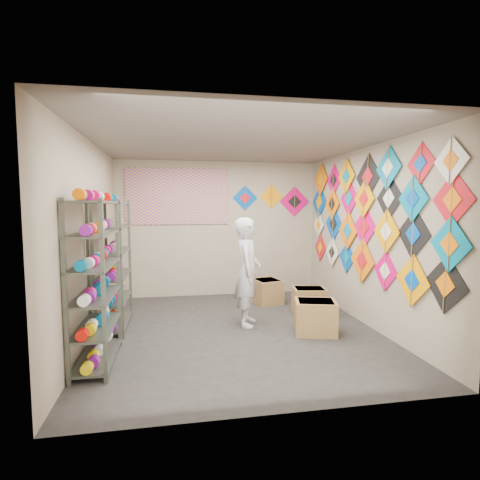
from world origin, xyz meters
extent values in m
plane|color=#272522|center=(0.00, 0.00, 0.00)|extent=(4.50, 4.50, 0.00)
plane|color=tan|center=(0.00, 2.25, 1.35)|extent=(4.00, 0.00, 4.00)
plane|color=tan|center=(0.00, -2.25, 1.35)|extent=(4.00, 0.00, 4.00)
plane|color=tan|center=(-2.00, 0.00, 1.35)|extent=(0.00, 4.50, 4.50)
plane|color=tan|center=(2.00, 0.00, 1.35)|extent=(0.00, 4.50, 4.50)
plane|color=slate|center=(0.00, 0.00, 2.70)|extent=(4.50, 4.50, 0.00)
cube|color=#4C5147|center=(-1.78, -0.85, 0.95)|extent=(0.40, 1.10, 1.90)
cube|color=#4C5147|center=(-1.78, 0.45, 0.95)|extent=(0.40, 1.10, 1.90)
cylinder|color=#FD0E7A|center=(-1.78, -1.33, 1.04)|extent=(0.12, 0.10, 0.12)
cylinder|color=#FF7400|center=(-1.78, -1.14, 1.04)|extent=(0.12, 0.10, 0.12)
cylinder|color=yellow|center=(-1.78, -0.95, 1.04)|extent=(0.12, 0.10, 0.12)
cylinder|color=white|center=(-1.78, -0.75, 1.04)|extent=(0.12, 0.10, 0.12)
cylinder|color=red|center=(-1.78, -0.56, 1.04)|extent=(0.12, 0.10, 0.12)
cylinder|color=purple|center=(-1.78, -0.37, 1.04)|extent=(0.12, 0.10, 0.12)
cylinder|color=tan|center=(-1.78, -0.03, 1.04)|extent=(0.12, 0.10, 0.12)
cylinder|color=#046792|center=(-1.78, 0.16, 1.04)|extent=(0.12, 0.10, 0.12)
cylinder|color=#FD0E7A|center=(-1.78, 0.35, 1.04)|extent=(0.12, 0.10, 0.12)
cylinder|color=#FF7400|center=(-1.78, 0.55, 1.04)|extent=(0.12, 0.10, 0.12)
cylinder|color=yellow|center=(-1.78, 0.74, 1.04)|extent=(0.12, 0.10, 0.12)
cylinder|color=white|center=(-1.78, 0.93, 1.04)|extent=(0.12, 0.10, 0.12)
cube|color=black|center=(1.99, -1.75, 0.98)|extent=(0.02, 0.66, 0.66)
cube|color=#FF9F00|center=(1.97, -1.21, 0.91)|extent=(0.02, 0.65, 0.65)
cube|color=#E00361|center=(1.99, -0.58, 0.92)|extent=(0.03, 0.58, 0.58)
cube|color=orange|center=(1.97, 0.03, 0.98)|extent=(0.02, 0.71, 0.71)
cube|color=#004DB5|center=(1.99, 0.59, 0.95)|extent=(0.01, 0.55, 0.55)
cube|color=white|center=(1.97, 1.14, 0.97)|extent=(0.02, 0.54, 0.54)
cube|color=red|center=(1.99, 1.74, 0.99)|extent=(0.03, 0.56, 0.56)
cube|color=#007B9F|center=(1.97, -1.80, 1.42)|extent=(0.01, 0.61, 0.61)
cube|color=black|center=(1.99, -1.16, 1.48)|extent=(0.02, 0.65, 0.65)
cube|color=#FF9F00|center=(1.97, -0.60, 1.47)|extent=(0.01, 0.62, 0.62)
cube|color=#E00361|center=(1.99, 0.03, 1.49)|extent=(0.04, 0.67, 0.67)
cube|color=orange|center=(1.97, 0.55, 1.40)|extent=(0.01, 0.65, 0.65)
cube|color=#004DB5|center=(1.99, 1.15, 1.49)|extent=(0.02, 0.68, 0.68)
cube|color=white|center=(1.97, 1.81, 1.44)|extent=(0.03, 0.50, 0.50)
cube|color=red|center=(1.99, -1.79, 1.88)|extent=(0.02, 0.62, 0.62)
cube|color=#007B9F|center=(1.97, -1.15, 1.90)|extent=(0.01, 0.58, 0.58)
cube|color=black|center=(1.99, -0.61, 1.92)|extent=(0.03, 0.62, 0.62)
cube|color=#FF9F00|center=(1.97, 0.03, 1.93)|extent=(0.03, 0.60, 0.60)
cube|color=#E00361|center=(1.99, 0.56, 1.94)|extent=(0.03, 0.62, 0.62)
cube|color=orange|center=(1.97, 1.19, 1.85)|extent=(0.01, 0.59, 0.59)
cube|color=#004DB5|center=(1.99, 1.85, 1.90)|extent=(0.04, 0.70, 0.70)
cube|color=white|center=(1.97, -1.76, 2.29)|extent=(0.01, 0.51, 0.51)
cube|color=red|center=(1.99, -1.24, 2.32)|extent=(0.03, 0.52, 0.52)
cube|color=#007B9F|center=(1.97, -0.59, 2.33)|extent=(0.03, 0.60, 0.60)
cube|color=black|center=(1.99, -0.03, 2.25)|extent=(0.03, 0.71, 0.71)
cube|color=#FF9F00|center=(1.97, 0.65, 2.31)|extent=(0.02, 0.60, 0.60)
cube|color=#E00361|center=(1.99, 1.18, 2.28)|extent=(0.02, 0.59, 0.59)
cube|color=orange|center=(1.97, 1.74, 2.33)|extent=(0.03, 0.64, 0.64)
cube|color=#004DB5|center=(0.55, 2.24, 1.97)|extent=(0.51, 0.02, 0.51)
cube|color=#FF9F00|center=(1.10, 2.24, 2.00)|extent=(0.49, 0.02, 0.49)
cube|color=#E00361|center=(1.60, 2.24, 1.90)|extent=(0.63, 0.02, 0.63)
cube|color=#804AA2|center=(-0.80, 2.23, 2.00)|extent=(2.00, 0.01, 1.10)
imported|color=silver|center=(0.21, 0.23, 0.82)|extent=(0.79, 0.69, 1.64)
cube|color=olive|center=(1.08, -0.33, 0.24)|extent=(0.67, 0.61, 0.47)
cube|color=olive|center=(1.34, 0.61, 0.22)|extent=(0.60, 0.52, 0.44)
cube|color=olive|center=(0.81, 1.40, 0.22)|extent=(0.57, 0.60, 0.45)
camera|label=1|loc=(-0.90, -5.26, 1.82)|focal=28.00mm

